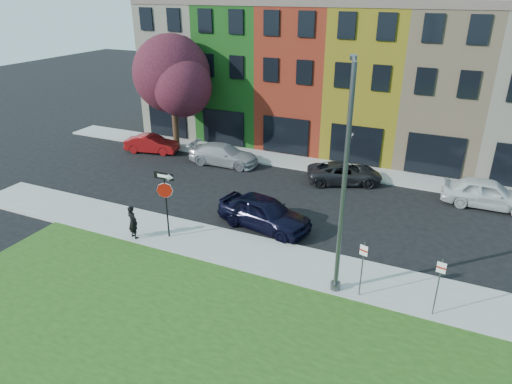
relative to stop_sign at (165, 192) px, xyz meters
The scene contains 15 objects.
ground 6.83m from the stop_sign, 24.64° to the right, with size 120.00×120.00×0.00m, color black.
sidewalk_near 8.16m from the stop_sign, ahead, with size 40.00×3.00×0.12m, color gray.
sidewalk_far 12.89m from the stop_sign, 77.28° to the left, with size 40.00×2.40×0.12m, color gray.
rowhouse_block 18.99m from the stop_sign, 79.94° to the left, with size 30.00×10.12×10.00m.
stop_sign is the anchor object (origin of this frame).
man 2.25m from the stop_sign, 152.84° to the right, with size 0.69×0.55×1.67m, color black.
sedan_near 5.04m from the stop_sign, 38.42° to the left, with size 5.18×2.88×1.67m, color black.
parked_car_red 13.27m from the stop_sign, 129.67° to the left, with size 4.10×2.17×1.28m, color maroon.
parked_car_silver 10.54m from the stop_sign, 103.44° to the left, with size 4.93×2.28×1.40m, color #9F9FA3.
parked_car_dark 12.07m from the stop_sign, 60.16° to the left, with size 5.03×3.72×1.27m, color black.
parked_car_white 17.39m from the stop_sign, 36.41° to the left, with size 4.73×2.00×1.59m, color silver.
street_lamp 8.68m from the stop_sign, ahead, with size 0.91×2.53×8.84m.
parking_sign_a 9.49m from the stop_sign, ahead, with size 0.31×0.13×2.37m.
parking_sign_b 12.20m from the stop_sign, ahead, with size 0.32×0.10×2.36m.
tree_purple 13.90m from the stop_sign, 121.38° to the left, with size 6.54×5.72×8.17m.
Camera 1 is at (6.02, -13.09, 11.13)m, focal length 32.00 mm.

